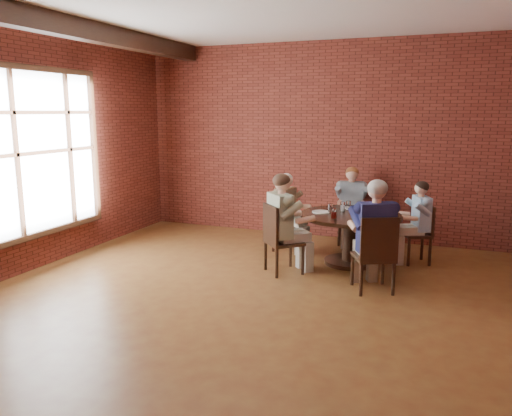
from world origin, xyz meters
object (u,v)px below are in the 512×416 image
(chair_b, at_px, (351,214))
(chair_d, at_px, (278,237))
(diner_c, at_px, (288,213))
(diner_a, at_px, (417,223))
(chair_e, at_px, (376,252))
(chair_a, at_px, (421,231))
(diner_e, at_px, (374,236))
(smartphone, at_px, (371,218))
(diner_b, at_px, (351,206))
(chair_c, at_px, (284,221))
(dining_table, at_px, (350,229))
(diner_d, at_px, (284,224))

(chair_b, height_order, chair_d, chair_d)
(chair_d, bearing_deg, diner_c, -32.25)
(diner_a, bearing_deg, chair_e, -38.15)
(chair_a, height_order, diner_e, diner_e)
(smartphone, bearing_deg, diner_a, 59.22)
(diner_b, bearing_deg, chair_b, 90.00)
(diner_e, bearing_deg, chair_c, -65.44)
(smartphone, bearing_deg, chair_c, 172.50)
(diner_e, bearing_deg, chair_b, -97.91)
(dining_table, relative_size, chair_a, 1.67)
(dining_table, relative_size, diner_a, 1.20)
(diner_a, bearing_deg, diner_e, -40.57)
(diner_b, xyz_separation_m, smartphone, (0.53, -1.33, 0.10))
(diner_b, bearing_deg, chair_e, -82.24)
(chair_b, xyz_separation_m, chair_c, (-0.91, -0.86, -0.01))
(diner_b, height_order, chair_d, diner_b)
(diner_d, bearing_deg, chair_d, 90.00)
(diner_b, relative_size, diner_e, 0.93)
(chair_d, distance_m, smartphone, 1.33)
(chair_b, xyz_separation_m, chair_d, (-0.63, -1.99, 0.02))
(chair_b, height_order, smartphone, chair_b)
(chair_c, bearing_deg, chair_e, -114.08)
(diner_b, distance_m, chair_c, 1.22)
(diner_b, bearing_deg, chair_d, -118.93)
(diner_a, distance_m, diner_c, 1.96)
(diner_d, height_order, chair_e, diner_d)
(chair_c, relative_size, diner_d, 0.64)
(diner_b, relative_size, chair_c, 1.46)
(chair_b, distance_m, smartphone, 1.53)
(chair_c, relative_size, diner_c, 0.71)
(diner_b, relative_size, diner_d, 0.94)
(chair_a, relative_size, smartphone, 5.91)
(diner_d, bearing_deg, chair_e, -148.62)
(diner_e, bearing_deg, dining_table, -90.00)
(diner_d, bearing_deg, dining_table, -90.00)
(diner_a, bearing_deg, chair_d, -79.51)
(diner_d, relative_size, diner_e, 0.99)
(chair_a, bearing_deg, diner_b, -144.34)
(diner_b, height_order, smartphone, diner_b)
(diner_d, bearing_deg, smartphone, -107.78)
(dining_table, distance_m, chair_b, 1.22)
(chair_d, bearing_deg, diner_d, -90.00)
(diner_c, height_order, chair_e, diner_c)
(dining_table, xyz_separation_m, diner_e, (0.48, -1.00, 0.17))
(smartphone, bearing_deg, chair_d, -140.37)
(diner_b, bearing_deg, smartphone, -78.57)
(diner_b, distance_m, smartphone, 1.43)
(diner_a, relative_size, chair_c, 1.37)
(diner_e, bearing_deg, smartphone, -104.70)
(diner_a, distance_m, smartphone, 0.85)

